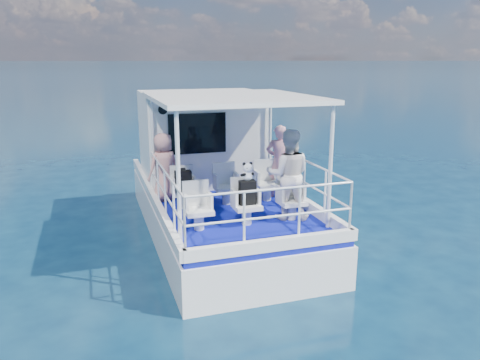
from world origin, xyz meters
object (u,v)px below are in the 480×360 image
object	(u,v)px
panda	(247,171)
backpack_center	(247,193)
passenger_stbd_aft	(288,175)
passenger_port_fwd	(164,167)

from	to	relation	value
panda	backpack_center	bearing A→B (deg)	-107.50
passenger_stbd_aft	panda	xyz separation A→B (m)	(-0.82, -0.05, 0.13)
passenger_port_fwd	backpack_center	xyz separation A→B (m)	(1.20, -1.98, -0.13)
passenger_port_fwd	passenger_stbd_aft	xyz separation A→B (m)	(2.03, -1.91, 0.13)
passenger_port_fwd	panda	xyz separation A→B (m)	(1.21, -1.95, 0.26)
passenger_stbd_aft	panda	distance (m)	0.83
passenger_stbd_aft	backpack_center	xyz separation A→B (m)	(-0.83, -0.07, -0.26)
passenger_port_fwd	panda	bearing A→B (deg)	98.82
passenger_port_fwd	passenger_stbd_aft	distance (m)	2.79
backpack_center	passenger_stbd_aft	bearing A→B (deg)	4.93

